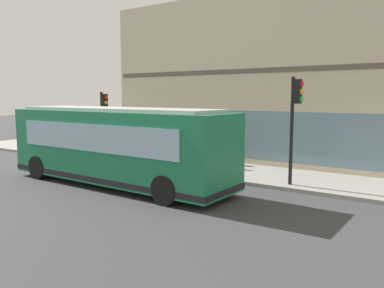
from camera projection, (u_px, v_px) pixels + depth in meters
ground at (171, 193)px, 14.26m from camera, size 120.00×120.00×0.00m
sidewalk_curb at (231, 171)px, 17.93m from camera, size 3.82×40.00×0.15m
building_corner at (288, 83)px, 22.99m from camera, size 9.91×17.52×8.61m
city_bus_nearside at (116, 146)px, 15.35m from camera, size 2.75×10.08×3.07m
traffic_light_near_corner at (295, 110)px, 14.55m from camera, size 0.32×0.49×4.09m
traffic_light_down_block at (104, 113)px, 20.30m from camera, size 0.32×0.49×3.58m
fire_hydrant at (235, 161)px, 18.10m from camera, size 0.35×0.35×0.74m
pedestrian_walking_along_curb at (216, 143)px, 19.71m from camera, size 0.32×0.32×1.72m
pedestrian_near_building_entrance at (180, 146)px, 18.54m from camera, size 0.32×0.32×1.75m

